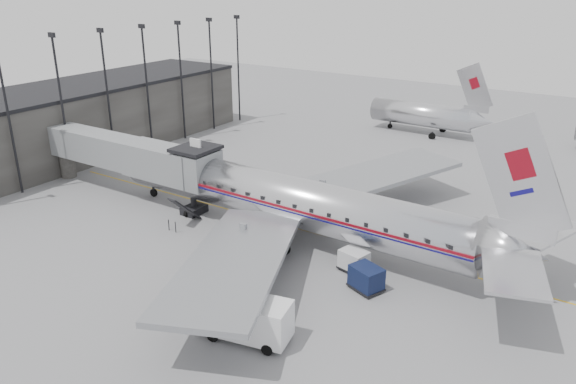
# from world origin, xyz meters

# --- Properties ---
(ground) EXTENTS (160.00, 160.00, 0.00)m
(ground) POSITION_xyz_m (0.00, 0.00, 0.00)
(ground) COLOR slate
(ground) RESTS_ON ground
(terminal) EXTENTS (12.00, 46.00, 8.00)m
(terminal) POSITION_xyz_m (-34.00, 10.00, 4.00)
(terminal) COLOR #33312F
(terminal) RESTS_ON ground
(apron_line) EXTENTS (60.00, 0.15, 0.01)m
(apron_line) POSITION_xyz_m (3.00, 6.00, 0.01)
(apron_line) COLOR gold
(apron_line) RESTS_ON ground
(jet_bridge) EXTENTS (21.00, 6.20, 7.10)m
(jet_bridge) POSITION_xyz_m (-16.66, 3.67, 4.18)
(jet_bridge) COLOR slate
(jet_bridge) RESTS_ON ground
(floodlight_masts) EXTENTS (0.90, 42.25, 15.25)m
(floodlight_masts) POSITION_xyz_m (-27.50, 13.00, 8.36)
(floodlight_masts) COLOR black
(floodlight_masts) RESTS_ON ground
(distant_aircraft_near) EXTENTS (16.39, 3.20, 10.26)m
(distant_aircraft_near) POSITION_xyz_m (-1.79, 42.00, 2.73)
(distant_aircraft_near) COLOR silver
(distant_aircraft_near) RESTS_ON ground
(airliner) EXTENTS (41.67, 38.61, 13.18)m
(airliner) POSITION_xyz_m (0.83, 4.23, 3.31)
(airliner) COLOR silver
(airliner) RESTS_ON ground
(service_van) EXTENTS (6.03, 3.30, 2.68)m
(service_van) POSITION_xyz_m (6.30, -9.03, 1.41)
(service_van) COLOR white
(service_van) RESTS_ON ground
(baggage_cart_navy) EXTENTS (2.75, 2.44, 1.78)m
(baggage_cart_navy) POSITION_xyz_m (9.96, 0.03, 0.95)
(baggage_cart_navy) COLOR #0D1637
(baggage_cart_navy) RESTS_ON ground
(baggage_cart_white) EXTENTS (2.38, 2.01, 1.63)m
(baggage_cart_white) POSITION_xyz_m (8.00, 2.00, 0.87)
(baggage_cart_white) COLOR silver
(baggage_cart_white) RESTS_ON ground
(ramp_worker) EXTENTS (0.67, 0.60, 1.54)m
(ramp_worker) POSITION_xyz_m (-1.64, 3.00, 0.77)
(ramp_worker) COLOR yellow
(ramp_worker) RESTS_ON ground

